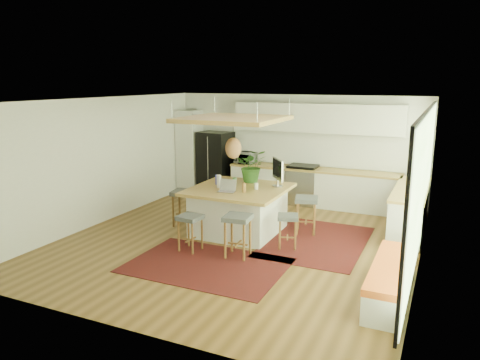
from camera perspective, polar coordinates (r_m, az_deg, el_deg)
The scene contains 36 objects.
floor at distance 8.96m, azimuth -0.17°, elevation -7.63°, with size 7.00×7.00×0.00m, color #563B18.
ceiling at distance 8.42m, azimuth -0.18°, elevation 9.90°, with size 7.00×7.00×0.00m, color white.
wall_back at distance 11.81m, azimuth 6.96°, elevation 3.93°, with size 6.50×6.50×0.00m, color silver.
wall_front at distance 5.70m, azimuth -15.11°, elevation -5.56°, with size 6.50×6.50×0.00m, color silver.
wall_left at distance 10.35m, azimuth -16.76°, elevation 2.31°, with size 7.00×7.00×0.00m, color silver.
wall_right at distance 7.84m, azimuth 21.96°, elevation -1.17°, with size 7.00×7.00×0.00m, color silver.
window_wall at distance 7.83m, azimuth 21.77°, elevation -0.79°, with size 0.10×6.20×2.60m, color black, non-canonical shape.
pantry at distance 12.76m, azimuth -6.26°, elevation 3.55°, with size 0.55×0.60×2.25m, color silver.
back_counter_base at distance 11.53m, azimuth 8.96°, elevation -0.94°, with size 4.20×0.60×0.88m, color silver.
back_counter_top at distance 11.43m, azimuth 9.04°, elevation 1.30°, with size 4.24×0.64×0.05m, color olive.
backsplash at distance 11.64m, azimuth 9.51°, elevation 3.73°, with size 4.20×0.02×0.80m, color white.
upper_cabinets at distance 11.40m, azimuth 9.44°, elevation 7.60°, with size 4.20×0.34×0.70m, color silver.
range at distance 11.58m, azimuth 7.78°, elevation -0.54°, with size 0.76×0.62×1.00m, color #A5A5AA, non-canonical shape.
right_counter_base at distance 10.01m, azimuth 20.32°, elevation -3.61°, with size 0.60×2.50×0.88m, color silver.
right_counter_top at distance 9.90m, azimuth 20.52°, elevation -1.05°, with size 0.64×2.54×0.05m, color olive.
window_bench at distance 7.05m, azimuth 18.22°, elevation -11.79°, with size 0.52×2.00×0.50m, color silver, non-canonical shape.
ceiling_panel at distance 8.96m, azimuth -0.85°, elevation 5.88°, with size 1.86×1.86×0.80m, color olive, non-canonical shape.
rug_near at distance 7.88m, azimuth -4.16°, elevation -10.51°, with size 2.60×1.80×0.01m, color black.
rug_right at distance 9.06m, azimuth 9.50°, elevation -7.54°, with size 1.80×2.60×0.01m, color black.
fridge at distance 12.42m, azimuth -3.05°, elevation 2.43°, with size 0.84×0.66×1.70m, color black, non-canonical shape.
island at distance 9.35m, azimuth -0.14°, elevation -3.77°, with size 1.85×1.85×0.93m, color olive, non-canonical shape.
stool_near_left at distance 8.43m, azimuth -6.19°, elevation -6.45°, with size 0.40×0.40×0.67m, color #3F4346, non-canonical shape.
stool_near_right at distance 8.10m, azimuth -0.28°, elevation -7.16°, with size 0.45×0.45×0.76m, color #3F4346, non-canonical shape.
stool_right_front at distance 8.57m, azimuth 5.94°, elevation -6.11°, with size 0.37×0.37×0.63m, color #3F4346, non-canonical shape.
stool_right_back at distance 9.42m, azimuth 8.21°, elevation -4.47°, with size 0.44×0.44×0.75m, color #3F4346, non-canonical shape.
stool_left_side at distance 9.89m, azimuth -7.00°, elevation -3.63°, with size 0.45×0.45×0.76m, color #3F4346, non-canonical shape.
laptop at distance 8.88m, azimuth -1.71°, elevation -0.75°, with size 0.33×0.35×0.25m, color #A5A5AA, non-canonical shape.
monitor at distance 9.34m, azimuth 4.71°, elevation 0.76°, with size 0.63×0.22×0.58m, color #A5A5AA, non-canonical shape.
microwave at distance 11.95m, azimuth 0.67°, elevation 2.94°, with size 0.54×0.30×0.36m, color #A5A5AA.
island_plant at distance 9.72m, azimuth 1.51°, elevation 1.34°, with size 0.64×0.71×0.55m, color #1E4C19.
island_bowl at distance 9.76m, azimuth -2.19°, elevation -0.10°, with size 0.23×0.23×0.06m, color silver.
island_bottle_0 at distance 9.53m, azimuth -2.89°, elevation 0.01°, with size 0.07×0.07×0.19m, color #3943E5.
island_bottle_1 at distance 9.25m, azimuth -2.78°, elevation -0.38°, with size 0.07×0.07×0.19m, color silver.
island_bottle_2 at distance 8.84m, azimuth 0.52°, elevation -0.96°, with size 0.07×0.07×0.19m, color brown.
island_bottle_3 at distance 9.12m, azimuth 1.99°, elevation -0.56°, with size 0.07×0.07×0.19m, color silver.
island_bottle_4 at distance 9.51m, azimuth -0.60°, elevation -0.01°, with size 0.07×0.07×0.19m, color #57925A.
Camera 1 is at (3.52, -7.65, 3.06)m, focal length 34.33 mm.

